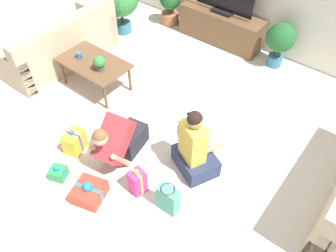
{
  "coord_description": "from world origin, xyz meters",
  "views": [
    {
      "loc": [
        1.83,
        -2.32,
        3.29
      ],
      "look_at": [
        0.18,
        -0.23,
        0.45
      ],
      "focal_mm": 35.0,
      "sensor_mm": 36.0,
      "label": 1
    }
  ],
  "objects": [
    {
      "name": "person_sitting",
      "position": [
        0.59,
        -0.25,
        0.34
      ],
      "size": [
        0.64,
        0.61,
        0.96
      ],
      "rotation": [
        0.0,
        0.0,
        2.7
      ],
      "color": "#283351",
      "rests_on": "ground_plane"
    },
    {
      "name": "person_kneeling",
      "position": [
        -0.21,
        -0.68,
        0.34
      ],
      "size": [
        0.45,
        0.84,
        0.79
      ],
      "rotation": [
        0.0,
        0.0,
        0.18
      ],
      "color": "#23232D",
      "rests_on": "ground_plane"
    },
    {
      "name": "gift_box_d",
      "position": [
        0.28,
        -0.92,
        0.17
      ],
      "size": [
        0.18,
        0.19,
        0.39
      ],
      "rotation": [
        0.0,
        0.0,
        -0.16
      ],
      "color": "#CC3389",
      "rests_on": "ground_plane"
    },
    {
      "name": "gift_box_b",
      "position": [
        -0.1,
        -1.32,
        0.09
      ],
      "size": [
        0.41,
        0.42,
        0.26
      ],
      "rotation": [
        0.0,
        0.0,
        0.3
      ],
      "color": "red",
      "rests_on": "ground_plane"
    },
    {
      "name": "gift_box_a",
      "position": [
        -0.76,
        -0.95,
        0.15
      ],
      "size": [
        0.26,
        0.31,
        0.35
      ],
      "rotation": [
        0.0,
        0.0,
        0.27
      ],
      "color": "yellow",
      "rests_on": "ground_plane"
    },
    {
      "name": "sofa_left",
      "position": [
        -2.42,
        0.2,
        0.29
      ],
      "size": [
        0.86,
        1.91,
        0.83
      ],
      "rotation": [
        0.0,
        0.0,
        -1.57
      ],
      "color": "tan",
      "rests_on": "ground_plane"
    },
    {
      "name": "tv_console",
      "position": [
        -0.67,
        2.35,
        0.28
      ],
      "size": [
        1.5,
        0.42,
        0.55
      ],
      "color": "brown",
      "rests_on": "ground_plane"
    },
    {
      "name": "potted_plant_back_left",
      "position": [
        -1.77,
        2.3,
        0.38
      ],
      "size": [
        0.39,
        0.39,
        0.68
      ],
      "color": "#A36042",
      "rests_on": "ground_plane"
    },
    {
      "name": "mug",
      "position": [
        -1.7,
        0.04,
        0.51
      ],
      "size": [
        0.12,
        0.08,
        0.09
      ],
      "color": "#386BAD",
      "rests_on": "coffee_table"
    },
    {
      "name": "potted_plant_back_right",
      "position": [
        0.42,
        2.3,
        0.47
      ],
      "size": [
        0.46,
        0.46,
        0.74
      ],
      "color": "#336B84",
      "rests_on": "ground_plane"
    },
    {
      "name": "gift_bag_a",
      "position": [
        0.69,
        -0.88,
        0.19
      ],
      "size": [
        0.24,
        0.16,
        0.4
      ],
      "rotation": [
        0.0,
        0.0,
        0.04
      ],
      "color": "#4CA384",
      "rests_on": "ground_plane"
    },
    {
      "name": "ground_plane",
      "position": [
        0.0,
        0.0,
        0.0
      ],
      "size": [
        16.0,
        16.0,
        0.0
      ],
      "primitive_type": "plane",
      "color": "beige"
    },
    {
      "name": "dog",
      "position": [
        0.31,
        0.09,
        0.2
      ],
      "size": [
        0.43,
        0.42,
        0.31
      ],
      "rotation": [
        0.0,
        0.0,
        0.8
      ],
      "color": "black",
      "rests_on": "ground_plane"
    },
    {
      "name": "gift_box_c",
      "position": [
        -0.59,
        -1.36,
        0.08
      ],
      "size": [
        0.23,
        0.23,
        0.2
      ],
      "rotation": [
        0.0,
        0.0,
        0.4
      ],
      "color": "#2D934C",
      "rests_on": "ground_plane"
    },
    {
      "name": "coffee_table",
      "position": [
        -1.47,
        0.09,
        0.41
      ],
      "size": [
        1.05,
        0.63,
        0.46
      ],
      "color": "brown",
      "rests_on": "ground_plane"
    },
    {
      "name": "tabletop_plant",
      "position": [
        -1.24,
        0.02,
        0.58
      ],
      "size": [
        0.17,
        0.17,
        0.22
      ],
      "color": "#4C4C51",
      "rests_on": "coffee_table"
    }
  ]
}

